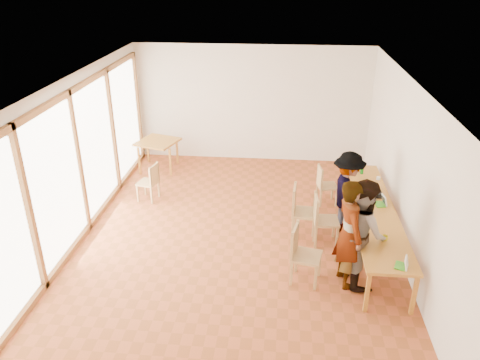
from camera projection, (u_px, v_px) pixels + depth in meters
name	position (u px, v px, depth m)	size (l,w,h in m)	color
ground	(236.00, 236.00, 9.04)	(8.00, 8.00, 0.00)	#A95029
wall_back	(252.00, 104.00, 12.01)	(6.00, 0.10, 3.00)	silver
wall_front	(197.00, 318.00, 4.80)	(6.00, 0.10, 3.00)	silver
wall_right	(407.00, 172.00, 8.15)	(0.10, 8.00, 3.00)	silver
window_wall	(77.00, 159.00, 8.66)	(0.10, 8.00, 3.00)	white
ceiling	(236.00, 81.00, 7.76)	(6.00, 8.00, 0.04)	white
communal_table	(372.00, 210.00, 8.53)	(0.80, 4.00, 0.75)	#C7822C
side_table	(158.00, 144.00, 11.74)	(0.90, 0.90, 0.75)	#C7822C
chair_near	(300.00, 248.00, 7.57)	(0.55, 0.55, 0.53)	tan
chair_mid	(299.00, 206.00, 8.85)	(0.51, 0.51, 0.54)	tan
chair_far	(321.00, 215.00, 8.61)	(0.48, 0.48, 0.52)	tan
chair_empty	(324.00, 181.00, 10.07)	(0.47, 0.47, 0.46)	tan
chair_spare	(151.00, 178.00, 10.21)	(0.48, 0.48, 0.46)	tan
person_near	(349.00, 234.00, 7.38)	(0.67, 0.44, 1.84)	gray
person_mid	(362.00, 232.00, 7.46)	(0.89, 0.69, 1.82)	gray
person_far	(347.00, 193.00, 8.94)	(1.06, 0.61, 1.63)	gray
laptop_near	(403.00, 264.00, 6.85)	(0.24, 0.25, 0.18)	green
laptop_mid	(382.00, 202.00, 8.61)	(0.23, 0.25, 0.19)	green
laptop_far	(366.00, 198.00, 8.75)	(0.23, 0.27, 0.22)	green
yellow_mug	(385.00, 238.00, 7.50)	(0.11, 0.11, 0.09)	yellow
green_bottle	(362.00, 168.00, 9.84)	(0.07, 0.07, 0.28)	#137215
clear_glass	(356.00, 169.00, 9.99)	(0.07, 0.07, 0.09)	silver
condiment_cup	(378.00, 178.00, 9.61)	(0.08, 0.08, 0.06)	white
pink_phone	(352.00, 172.00, 9.94)	(0.05, 0.10, 0.01)	#D84280
black_pouch	(377.00, 194.00, 8.94)	(0.16, 0.26, 0.09)	black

